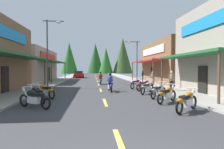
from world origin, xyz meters
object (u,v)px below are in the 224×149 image
object	(u,v)px
pedestrian_waiting	(152,77)
motorcycle_parked_right_3	(147,87)
motorcycle_parked_left_0	(35,98)
rider_cruising_trailing	(100,79)
motorcycle_parked_left_1	(36,94)
motorcycle_parked_right_1	(167,94)
streetlamp_left	(50,44)
motorcycle_parked_right_2	(158,90)
motorcycle_parked_right_4	(145,85)
motorcycle_parked_left_2	(45,91)
rider_cruising_lead	(110,84)
pedestrian_by_shop	(172,79)
streetlamp_right	(135,55)
motorcycle_parked_right_0	(187,101)
pedestrian_browsing	(143,75)
parked_car_curbside	(79,74)
motorcycle_parked_right_5	(136,83)

from	to	relation	value
pedestrian_waiting	motorcycle_parked_right_3	bearing A→B (deg)	-148.47
motorcycle_parked_left_0	rider_cruising_trailing	xyz separation A→B (m)	(3.73, 13.15, 0.17)
motorcycle_parked_left_1	motorcycle_parked_right_1	bearing A→B (deg)	-133.53
streetlamp_left	motorcycle_parked_right_2	bearing A→B (deg)	-40.50
motorcycle_parked_right_4	motorcycle_parked_left_0	world-z (taller)	same
motorcycle_parked_right_4	motorcycle_parked_left_2	bearing A→B (deg)	171.15
motorcycle_parked_left_0	rider_cruising_lead	distance (m)	7.42
motorcycle_parked_left_0	pedestrian_by_shop	size ratio (longest dim) A/B	1.07
motorcycle_parked_right_4	motorcycle_parked_left_2	xyz separation A→B (m)	(-7.58, -3.32, 0.00)
streetlamp_right	pedestrian_waiting	bearing A→B (deg)	-63.99
motorcycle_parked_left_0	motorcycle_parked_left_2	distance (m)	3.07
motorcycle_parked_right_4	motorcycle_parked_right_0	bearing A→B (deg)	-124.86
rider_cruising_trailing	pedestrian_by_shop	distance (m)	9.45
pedestrian_browsing	pedestrian_by_shop	bearing A→B (deg)	-68.77
motorcycle_parked_right_2	motorcycle_parked_left_1	world-z (taller)	same
motorcycle_parked_left_0	pedestrian_waiting	size ratio (longest dim) A/B	1.18
motorcycle_parked_right_1	rider_cruising_trailing	size ratio (longest dim) A/B	0.79
rider_cruising_lead	pedestrian_browsing	world-z (taller)	pedestrian_browsing
motorcycle_parked_left_0	rider_cruising_lead	world-z (taller)	rider_cruising_lead
motorcycle_parked_right_0	motorcycle_parked_right_3	world-z (taller)	same
motorcycle_parked_right_3	motorcycle_parked_left_1	xyz separation A→B (m)	(-7.22, -3.13, 0.00)
motorcycle_parked_left_1	parked_car_curbside	size ratio (longest dim) A/B	0.40
pedestrian_waiting	motorcycle_parked_right_0	bearing A→B (deg)	-139.30
motorcycle_parked_right_1	motorcycle_parked_left_2	world-z (taller)	same
motorcycle_parked_right_1	pedestrian_by_shop	xyz separation A→B (m)	(2.40, 4.84, 0.52)
parked_car_curbside	motorcycle_parked_left_1	bearing A→B (deg)	177.47
motorcycle_parked_left_2	pedestrian_by_shop	world-z (taller)	pedestrian_by_shop
motorcycle_parked_right_4	motorcycle_parked_right_1	bearing A→B (deg)	-125.98
motorcycle_parked_left_2	pedestrian_browsing	xyz separation A→B (m)	(9.31, 10.36, 0.57)
streetlamp_left	motorcycle_parked_right_5	world-z (taller)	streetlamp_left
motorcycle_parked_right_3	parked_car_curbside	world-z (taller)	parked_car_curbside
motorcycle_parked_right_4	motorcycle_parked_left_2	size ratio (longest dim) A/B	1.14
pedestrian_browsing	motorcycle_parked_right_3	bearing A→B (deg)	-84.39
motorcycle_parked_left_2	motorcycle_parked_right_2	bearing A→B (deg)	-141.83
motorcycle_parked_left_0	motorcycle_parked_left_1	xyz separation A→B (m)	(-0.30, 1.30, 0.00)
rider_cruising_lead	streetlamp_left	bearing A→B (deg)	55.53
motorcycle_parked_right_5	rider_cruising_lead	bearing A→B (deg)	170.37
motorcycle_parked_left_2	rider_cruising_trailing	world-z (taller)	rider_cruising_trailing
motorcycle_parked_left_1	rider_cruising_lead	bearing A→B (deg)	-82.56
motorcycle_parked_left_1	motorcycle_parked_left_2	bearing A→B (deg)	-39.54
motorcycle_parked_right_3	motorcycle_parked_left_2	size ratio (longest dim) A/B	1.02
streetlamp_right	motorcycle_parked_right_2	distance (m)	12.86
rider_cruising_lead	parked_car_curbside	size ratio (longest dim) A/B	0.49
streetlamp_right	motorcycle_parked_right_1	size ratio (longest dim) A/B	3.27
pedestrian_by_shop	motorcycle_parked_right_4	bearing A→B (deg)	129.62
rider_cruising_trailing	pedestrian_browsing	distance (m)	5.32
motorcycle_parked_left_1	rider_cruising_lead	size ratio (longest dim) A/B	0.81
pedestrian_by_shop	motorcycle_parked_right_1	bearing A→B (deg)	-145.27
streetlamp_left	pedestrian_by_shop	xyz separation A→B (m)	(10.72, -4.08, -3.30)
streetlamp_left	motorcycle_parked_left_1	xyz separation A→B (m)	(1.06, -8.35, -3.81)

